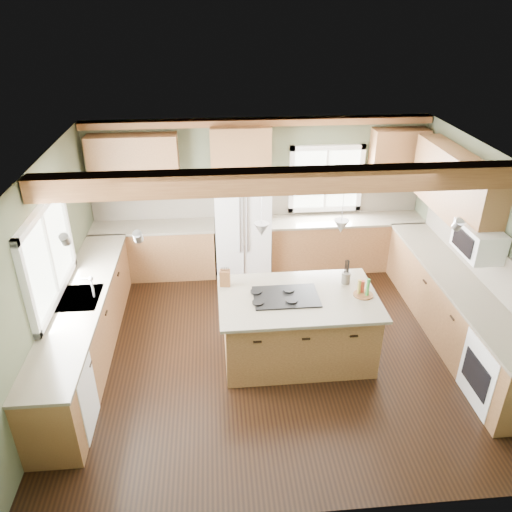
{
  "coord_description": "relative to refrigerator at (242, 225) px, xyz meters",
  "views": [
    {
      "loc": [
        -0.74,
        -5.46,
        4.34
      ],
      "look_at": [
        -0.23,
        0.3,
        1.28
      ],
      "focal_mm": 35.0,
      "sensor_mm": 36.0,
      "label": 1
    }
  ],
  "objects": [
    {
      "name": "floor",
      "position": [
        0.3,
        -2.12,
        -0.9
      ],
      "size": [
        5.6,
        5.6,
        0.0
      ],
      "primitive_type": "plane",
      "color": "black",
      "rests_on": "ground"
    },
    {
      "name": "ceiling",
      "position": [
        0.3,
        -2.12,
        1.7
      ],
      "size": [
        5.6,
        5.6,
        0.0
      ],
      "primitive_type": "plane",
      "rotation": [
        3.14,
        0.0,
        0.0
      ],
      "color": "silver",
      "rests_on": "wall_back"
    },
    {
      "name": "wall_back",
      "position": [
        0.3,
        0.38,
        0.4
      ],
      "size": [
        5.6,
        0.0,
        5.6
      ],
      "primitive_type": "plane",
      "rotation": [
        1.57,
        0.0,
        0.0
      ],
      "color": "#3F4732",
      "rests_on": "ground"
    },
    {
      "name": "wall_left",
      "position": [
        -2.5,
        -2.12,
        0.4
      ],
      "size": [
        0.0,
        5.0,
        5.0
      ],
      "primitive_type": "plane",
      "rotation": [
        1.57,
        0.0,
        1.57
      ],
      "color": "#3F4732",
      "rests_on": "ground"
    },
    {
      "name": "wall_right",
      "position": [
        3.1,
        -2.12,
        0.4
      ],
      "size": [
        0.0,
        5.0,
        5.0
      ],
      "primitive_type": "plane",
      "rotation": [
        1.57,
        0.0,
        -1.57
      ],
      "color": "#3F4732",
      "rests_on": "ground"
    },
    {
      "name": "ceiling_beam",
      "position": [
        0.3,
        -2.29,
        1.57
      ],
      "size": [
        5.55,
        0.26,
        0.26
      ],
      "primitive_type": "cube",
      "color": "#562F18",
      "rests_on": "ceiling"
    },
    {
      "name": "soffit_trim",
      "position": [
        0.3,
        0.28,
        1.64
      ],
      "size": [
        5.55,
        0.2,
        0.1
      ],
      "primitive_type": "cube",
      "color": "#562F18",
      "rests_on": "ceiling"
    },
    {
      "name": "backsplash_back",
      "position": [
        0.3,
        0.36,
        0.31
      ],
      "size": [
        5.58,
        0.03,
        0.58
      ],
      "primitive_type": "cube",
      "color": "brown",
      "rests_on": "wall_back"
    },
    {
      "name": "backsplash_right",
      "position": [
        3.08,
        -2.07,
        0.31
      ],
      "size": [
        0.03,
        3.7,
        0.58
      ],
      "primitive_type": "cube",
      "color": "brown",
      "rests_on": "wall_right"
    },
    {
      "name": "base_cab_back_left",
      "position": [
        -1.49,
        0.08,
        -0.46
      ],
      "size": [
        2.02,
        0.6,
        0.88
      ],
      "primitive_type": "cube",
      "color": "brown",
      "rests_on": "floor"
    },
    {
      "name": "counter_back_left",
      "position": [
        -1.49,
        0.08,
        0.0
      ],
      "size": [
        2.06,
        0.64,
        0.04
      ],
      "primitive_type": "cube",
      "color": "#4B4437",
      "rests_on": "base_cab_back_left"
    },
    {
      "name": "base_cab_back_right",
      "position": [
        1.79,
        0.08,
        -0.46
      ],
      "size": [
        2.62,
        0.6,
        0.88
      ],
      "primitive_type": "cube",
      "color": "brown",
      "rests_on": "floor"
    },
    {
      "name": "counter_back_right",
      "position": [
        1.79,
        0.08,
        0.0
      ],
      "size": [
        2.66,
        0.64,
        0.04
      ],
      "primitive_type": "cube",
      "color": "#4B4437",
      "rests_on": "base_cab_back_right"
    },
    {
      "name": "base_cab_left",
      "position": [
        -2.2,
        -2.07,
        -0.46
      ],
      "size": [
        0.6,
        3.7,
        0.88
      ],
      "primitive_type": "cube",
      "color": "brown",
      "rests_on": "floor"
    },
    {
      "name": "counter_left",
      "position": [
        -2.2,
        -2.07,
        0.0
      ],
      "size": [
        0.64,
        3.74,
        0.04
      ],
      "primitive_type": "cube",
      "color": "#4B4437",
      "rests_on": "base_cab_left"
    },
    {
      "name": "base_cab_right",
      "position": [
        2.8,
        -2.07,
        -0.46
      ],
      "size": [
        0.6,
        3.7,
        0.88
      ],
      "primitive_type": "cube",
      "color": "brown",
      "rests_on": "floor"
    },
    {
      "name": "counter_right",
      "position": [
        2.8,
        -2.07,
        0.0
      ],
      "size": [
        0.64,
        3.74,
        0.04
      ],
      "primitive_type": "cube",
      "color": "#4B4437",
      "rests_on": "base_cab_right"
    },
    {
      "name": "upper_cab_back_left",
      "position": [
        -1.69,
        0.21,
        1.05
      ],
      "size": [
        1.4,
        0.35,
        0.9
      ],
      "primitive_type": "cube",
      "color": "brown",
      "rests_on": "wall_back"
    },
    {
      "name": "upper_cab_over_fridge",
      "position": [
        -0.0,
        0.21,
        1.25
      ],
      "size": [
        0.96,
        0.35,
        0.7
      ],
      "primitive_type": "cube",
      "color": "brown",
      "rests_on": "wall_back"
    },
    {
      "name": "upper_cab_right",
      "position": [
        2.92,
        -1.22,
        1.05
      ],
      "size": [
        0.35,
        2.2,
        0.9
      ],
      "primitive_type": "cube",
      "color": "brown",
      "rests_on": "wall_right"
    },
    {
      "name": "upper_cab_back_corner",
      "position": [
        2.6,
        0.21,
        1.05
      ],
      "size": [
        0.9,
        0.35,
        0.9
      ],
      "primitive_type": "cube",
      "color": "brown",
      "rests_on": "wall_back"
    },
    {
      "name": "window_left",
      "position": [
        -2.48,
        -2.07,
        0.65
      ],
      "size": [
        0.04,
        1.6,
        1.05
      ],
      "primitive_type": "cube",
      "color": "white",
      "rests_on": "wall_left"
    },
    {
      "name": "window_back",
      "position": [
        1.45,
        0.36,
        0.65
      ],
      "size": [
        1.1,
        0.04,
        1.0
      ],
      "primitive_type": "cube",
      "color": "white",
      "rests_on": "wall_back"
    },
    {
      "name": "sink",
      "position": [
        -2.2,
        -2.07,
        0.01
      ],
      "size": [
        0.5,
        0.65,
        0.03
      ],
      "primitive_type": "cube",
      "color": "#262628",
      "rests_on": "counter_left"
    },
    {
      "name": "faucet",
      "position": [
        -2.02,
        -2.07,
        0.15
      ],
      "size": [
        0.02,
        0.02,
        0.28
      ],
      "primitive_type": "cylinder",
      "color": "#B2B2B7",
      "rests_on": "sink"
    },
    {
      "name": "dishwasher",
      "position": [
        -2.19,
        -3.37,
        -0.47
      ],
      "size": [
        0.6,
        0.6,
        0.84
      ],
      "primitive_type": "cube",
      "color": "white",
      "rests_on": "floor"
    },
    {
      "name": "oven",
      "position": [
        2.79,
        -3.37,
        -0.47
      ],
      "size": [
        0.6,
        0.72,
        0.84
      ],
      "primitive_type": "cube",
      "color": "white",
      "rests_on": "floor"
    },
    {
      "name": "microwave",
      "position": [
        2.88,
        -2.17,
        0.65
      ],
      "size": [
        0.4,
        0.7,
        0.38
      ],
      "primitive_type": "cube",
      "color": "white",
      "rests_on": "wall_right"
    },
    {
      "name": "pendant_left",
      "position": [
        0.09,
        -2.3,
        0.98
      ],
      "size": [
        0.18,
        0.18,
        0.16
      ],
      "primitive_type": "cone",
      "rotation": [
        3.14,
        0.0,
        0.0
      ],
      "color": "#B2B2B7",
      "rests_on": "ceiling"
    },
    {
      "name": "pendant_right",
      "position": [
        1.04,
        -2.29,
        0.98
      ],
      "size": [
        0.18,
        0.18,
        0.16
      ],
      "primitive_type": "cone",
      "rotation": [
        3.14,
        0.0,
        0.0
      ],
      "color": "#B2B2B7",
      "rests_on": "ceiling"
    },
    {
      "name": "refrigerator",
      "position": [
        0.0,
        0.0,
        0.0
      ],
      "size": [
        0.9,
        0.74,
        1.8
      ],
      "primitive_type": "cube",
      "color": "white",
      "rests_on": "floor"
    },
    {
      "name": "island",
      "position": [
        0.57,
        -2.29,
        -0.46
      ],
      "size": [
        1.91,
        1.18,
        0.88
      ],
      "primitive_type": "cube",
      "rotation": [
        0.0,
        0.0,
        0.01
      ],
      "color": "brown",
      "rests_on": "floor"
    },
    {
      "name": "island_top",
      "position": [
        0.57,
        -2.29,
        0.0
      ],
      "size": [
        2.04,
        1.3,
        0.04
      ],
      "primitive_type": "cube",
      "rotation": [
        0.0,
        0.0,
        0.01
      ],
      "color": "#4B4437",
      "rests_on": "island"
    },
    {
      "name": "cooktop",
      "position": [
        0.41,
        -2.3,
        0.03
      ],
      "size": [
        0.83,
        0.56,
        0.02
      ],
      "primitive_type": "cube",
      "rotation": [
        0.0,
        0.0,
        0.01
      ],
      "color": "black",
      "rests_on": "island_top"
    },
    {
      "name": "knife_block",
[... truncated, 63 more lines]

